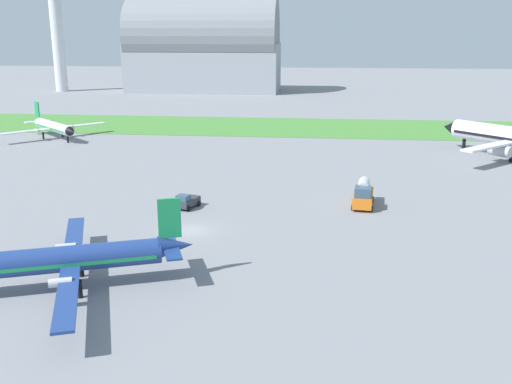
{
  "coord_description": "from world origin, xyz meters",
  "views": [
    {
      "loc": [
        14.04,
        -60.85,
        21.93
      ],
      "look_at": [
        6.81,
        6.32,
        3.0
      ],
      "focal_mm": 40.55,
      "sensor_mm": 36.0,
      "label": 1
    }
  ],
  "objects_px": {
    "fuel_truck_near_gate": "(363,194)",
    "pushback_tug_midfield": "(187,201)",
    "airplane_foreground_turboprop": "(70,258)",
    "airplane_taxiing_turboprop": "(53,126)",
    "control_tower": "(57,27)"
  },
  "relations": [
    {
      "from": "fuel_truck_near_gate",
      "to": "pushback_tug_midfield",
      "type": "relative_size",
      "value": 1.69
    },
    {
      "from": "airplane_foreground_turboprop",
      "to": "fuel_truck_near_gate",
      "type": "distance_m",
      "value": 38.91
    },
    {
      "from": "fuel_truck_near_gate",
      "to": "pushback_tug_midfield",
      "type": "height_order",
      "value": "fuel_truck_near_gate"
    },
    {
      "from": "airplane_taxiing_turboprop",
      "to": "pushback_tug_midfield",
      "type": "xyz_separation_m",
      "value": [
        38.77,
        -45.63,
        -1.62
      ]
    },
    {
      "from": "airplane_foreground_turboprop",
      "to": "fuel_truck_near_gate",
      "type": "height_order",
      "value": "airplane_foreground_turboprop"
    },
    {
      "from": "pushback_tug_midfield",
      "to": "airplane_taxiing_turboprop",
      "type": "bearing_deg",
      "value": -120.83
    },
    {
      "from": "airplane_foreground_turboprop",
      "to": "fuel_truck_near_gate",
      "type": "xyz_separation_m",
      "value": [
        27.22,
        27.78,
        -1.18
      ]
    },
    {
      "from": "airplane_foreground_turboprop",
      "to": "control_tower",
      "type": "distance_m",
      "value": 181.81
    },
    {
      "from": "airplane_taxiing_turboprop",
      "to": "fuel_truck_near_gate",
      "type": "relative_size",
      "value": 2.69
    },
    {
      "from": "control_tower",
      "to": "airplane_foreground_turboprop",
      "type": "bearing_deg",
      "value": -65.66
    },
    {
      "from": "airplane_taxiing_turboprop",
      "to": "control_tower",
      "type": "bearing_deg",
      "value": 155.33
    },
    {
      "from": "airplane_taxiing_turboprop",
      "to": "fuel_truck_near_gate",
      "type": "bearing_deg",
      "value": 7.58
    },
    {
      "from": "fuel_truck_near_gate",
      "to": "control_tower",
      "type": "height_order",
      "value": "control_tower"
    },
    {
      "from": "fuel_truck_near_gate",
      "to": "pushback_tug_midfield",
      "type": "distance_m",
      "value": 22.7
    },
    {
      "from": "airplane_taxiing_turboprop",
      "to": "pushback_tug_midfield",
      "type": "height_order",
      "value": "airplane_taxiing_turboprop"
    }
  ]
}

